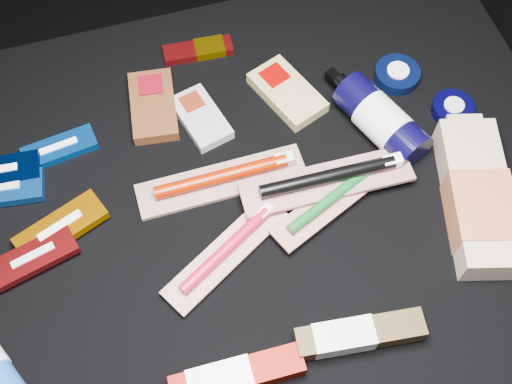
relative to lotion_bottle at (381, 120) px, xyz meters
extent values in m
plane|color=black|center=(-0.22, -0.07, -0.43)|extent=(3.00, 3.00, 0.00)
cube|color=black|center=(-0.22, -0.07, -0.23)|extent=(0.98, 0.78, 0.40)
cube|color=#0948AA|center=(-0.46, 0.10, -0.02)|extent=(0.11, 0.06, 0.01)
cube|color=white|center=(-0.46, 0.10, -0.02)|extent=(0.06, 0.02, 0.01)
cube|color=#BA6700|center=(-0.48, -0.03, -0.02)|extent=(0.13, 0.09, 0.01)
cube|color=white|center=(-0.48, -0.03, -0.01)|extent=(0.06, 0.03, 0.02)
cube|color=maroon|center=(-0.52, -0.07, -0.01)|extent=(0.12, 0.07, 0.01)
cube|color=silver|center=(-0.52, -0.07, -0.01)|extent=(0.06, 0.02, 0.02)
cube|color=#552A14|center=(-0.32, 0.13, -0.02)|extent=(0.08, 0.13, 0.02)
cube|color=maroon|center=(-0.31, 0.17, -0.02)|extent=(0.04, 0.04, 0.02)
cube|color=#9FA099|center=(-0.25, 0.09, -0.02)|extent=(0.08, 0.12, 0.02)
cube|color=#651C0C|center=(-0.26, 0.12, -0.02)|extent=(0.04, 0.04, 0.02)
cube|color=tan|center=(-0.11, 0.10, -0.02)|extent=(0.11, 0.14, 0.02)
cube|color=#790000|center=(-0.12, 0.13, -0.02)|extent=(0.05, 0.05, 0.02)
cube|color=maroon|center=(-0.22, 0.23, -0.02)|extent=(0.11, 0.04, 0.01)
cube|color=#A47D03|center=(-0.20, 0.22, -0.02)|extent=(0.05, 0.04, 0.01)
cylinder|color=black|center=(0.00, 0.00, 0.00)|extent=(0.11, 0.16, 0.06)
cylinder|color=silver|center=(0.00, 0.00, 0.00)|extent=(0.08, 0.08, 0.06)
cylinder|color=black|center=(-0.03, 0.08, 0.00)|extent=(0.03, 0.03, 0.02)
cube|color=black|center=(-0.04, 0.10, -0.01)|extent=(0.02, 0.03, 0.01)
cylinder|color=black|center=(0.06, 0.09, -0.02)|extent=(0.07, 0.07, 0.02)
cylinder|color=white|center=(0.06, 0.09, -0.02)|extent=(0.03, 0.03, 0.02)
cylinder|color=black|center=(0.12, 0.00, -0.02)|extent=(0.06, 0.06, 0.02)
cylinder|color=silver|center=(0.12, 0.00, -0.02)|extent=(0.03, 0.03, 0.02)
cube|color=tan|center=(0.08, -0.15, -0.01)|extent=(0.14, 0.24, 0.05)
cube|color=#B2613F|center=(0.08, -0.18, -0.01)|extent=(0.11, 0.12, 0.05)
cube|color=tan|center=(0.11, -0.04, -0.01)|extent=(0.06, 0.04, 0.03)
cube|color=#ADA7A0|center=(-0.25, -0.02, -0.03)|extent=(0.24, 0.06, 0.01)
cylinder|color=#7D1500|center=(-0.25, -0.02, -0.01)|extent=(0.19, 0.02, 0.02)
cube|color=silver|center=(-0.15, -0.02, -0.01)|extent=(0.03, 0.02, 0.01)
cube|color=silver|center=(-0.27, -0.13, -0.02)|extent=(0.20, 0.14, 0.01)
cylinder|color=#A81027|center=(-0.27, -0.13, -0.01)|extent=(0.15, 0.09, 0.02)
cube|color=silver|center=(-0.21, -0.09, -0.01)|extent=(0.03, 0.02, 0.01)
cube|color=#B7AFAA|center=(-0.11, -0.10, -0.01)|extent=(0.19, 0.11, 0.01)
cylinder|color=#0E4D1B|center=(-0.11, -0.10, 0.00)|extent=(0.14, 0.07, 0.01)
cube|color=white|center=(-0.05, -0.07, 0.00)|extent=(0.02, 0.02, 0.01)
cube|color=#B2ACA7|center=(-0.11, -0.07, -0.01)|extent=(0.25, 0.06, 0.01)
cylinder|color=black|center=(-0.11, -0.07, 0.01)|extent=(0.19, 0.02, 0.02)
cube|color=white|center=(-0.02, -0.08, 0.01)|extent=(0.03, 0.02, 0.01)
cube|color=#850800|center=(-0.30, -0.29, -0.02)|extent=(0.16, 0.04, 0.03)
cube|color=white|center=(-0.32, -0.29, -0.01)|extent=(0.08, 0.04, 0.03)
cube|color=#3C2A13|center=(-0.14, -0.29, -0.01)|extent=(0.16, 0.05, 0.03)
cube|color=silver|center=(-0.16, -0.29, -0.01)|extent=(0.08, 0.05, 0.03)
camera|label=1|loc=(-0.33, -0.47, 0.78)|focal=45.00mm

